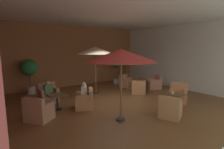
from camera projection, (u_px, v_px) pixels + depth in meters
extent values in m
cube|color=brown|center=(118.00, 102.00, 8.37)|extent=(9.83, 9.39, 0.02)
cube|color=#945837|center=(76.00, 56.00, 11.80)|extent=(9.83, 0.08, 3.98)
cube|color=silver|center=(179.00, 57.00, 10.87)|extent=(0.08, 9.39, 3.98)
cube|color=silver|center=(118.00, 15.00, 7.75)|extent=(9.83, 9.39, 0.06)
cylinder|color=black|center=(176.00, 109.00, 7.34)|extent=(0.33, 0.33, 0.02)
cylinder|color=black|center=(176.00, 102.00, 7.30)|extent=(0.07, 0.07, 0.62)
cube|color=brown|center=(177.00, 95.00, 7.25)|extent=(0.65, 0.65, 0.03)
cube|color=#BE7A51|center=(178.00, 98.00, 8.25)|extent=(1.00, 1.03, 0.42)
cube|color=#BE7A51|center=(179.00, 88.00, 8.43)|extent=(0.52, 0.76, 0.47)
cube|color=#BE7A51|center=(186.00, 93.00, 8.04)|extent=(0.55, 0.40, 0.19)
cube|color=#BE7A51|center=(171.00, 91.00, 8.30)|extent=(0.55, 0.40, 0.19)
cube|color=tan|center=(170.00, 112.00, 6.43)|extent=(0.94, 0.95, 0.41)
cube|color=tan|center=(169.00, 103.00, 6.13)|extent=(0.43, 0.73, 0.44)
cube|color=tan|center=(163.00, 102.00, 6.56)|extent=(0.57, 0.36, 0.22)
cube|color=tan|center=(179.00, 105.00, 6.26)|extent=(0.57, 0.36, 0.22)
cylinder|color=black|center=(139.00, 89.00, 10.83)|extent=(0.41, 0.41, 0.02)
cylinder|color=black|center=(139.00, 84.00, 10.78)|extent=(0.07, 0.07, 0.62)
cube|color=brown|center=(139.00, 79.00, 10.73)|extent=(0.85, 0.85, 0.03)
cube|color=tan|center=(127.00, 84.00, 11.41)|extent=(0.89, 0.91, 0.42)
cube|color=tan|center=(123.00, 78.00, 11.54)|extent=(0.74, 0.34, 0.37)
cube|color=tan|center=(130.00, 79.00, 11.56)|extent=(0.28, 0.60, 0.22)
cube|color=tan|center=(125.00, 80.00, 11.12)|extent=(0.28, 0.60, 0.22)
cube|color=tan|center=(139.00, 90.00, 9.86)|extent=(1.07, 1.07, 0.41)
cube|color=tan|center=(139.00, 84.00, 9.51)|extent=(0.65, 0.66, 0.37)
cube|color=tan|center=(134.00, 84.00, 9.91)|extent=(0.53, 0.52, 0.19)
cube|color=tan|center=(144.00, 85.00, 9.80)|extent=(0.53, 0.52, 0.19)
cube|color=tan|center=(154.00, 85.00, 10.97)|extent=(1.01, 0.98, 0.44)
cube|color=tan|center=(159.00, 79.00, 10.96)|extent=(0.46, 0.72, 0.39)
cube|color=tan|center=(155.00, 81.00, 10.63)|extent=(0.61, 0.39, 0.20)
cube|color=tan|center=(152.00, 79.00, 11.19)|extent=(0.61, 0.39, 0.20)
cylinder|color=black|center=(58.00, 109.00, 7.29)|extent=(0.38, 0.38, 0.02)
cylinder|color=black|center=(57.00, 102.00, 7.24)|extent=(0.07, 0.07, 0.62)
cube|color=brown|center=(57.00, 95.00, 7.19)|extent=(0.73, 0.73, 0.03)
cube|color=#B7785E|center=(49.00, 98.00, 8.14)|extent=(0.82, 0.73, 0.45)
cube|color=#B7785E|center=(47.00, 87.00, 8.28)|extent=(0.81, 0.18, 0.48)
cube|color=#B7785E|center=(56.00, 90.00, 8.26)|extent=(0.13, 0.56, 0.24)
cube|color=#B7785E|center=(41.00, 92.00, 7.85)|extent=(0.13, 0.56, 0.24)
cube|color=tan|center=(40.00, 114.00, 6.19)|extent=(1.07, 1.09, 0.42)
cube|color=tan|center=(33.00, 105.00, 5.86)|extent=(0.63, 0.73, 0.47)
cube|color=tan|center=(32.00, 105.00, 6.27)|extent=(0.52, 0.46, 0.22)
cube|color=tan|center=(48.00, 106.00, 6.09)|extent=(0.52, 0.46, 0.22)
cube|color=#B97D51|center=(84.00, 103.00, 7.43)|extent=(1.00, 1.02, 0.43)
cube|color=#B97D51|center=(91.00, 93.00, 7.41)|extent=(0.49, 0.76, 0.40)
cube|color=#B97D51|center=(83.00, 98.00, 7.07)|extent=(0.58, 0.39, 0.21)
cube|color=#B97D51|center=(83.00, 94.00, 7.68)|extent=(0.58, 0.39, 0.21)
cylinder|color=#2D2D2D|center=(96.00, 93.00, 9.87)|extent=(0.32, 0.32, 0.08)
cylinder|color=brown|center=(96.00, 71.00, 9.68)|extent=(0.06, 0.06, 2.58)
cone|color=beige|center=(95.00, 50.00, 9.51)|extent=(2.05, 2.05, 0.40)
cylinder|color=#2D2D2D|center=(121.00, 119.00, 6.20)|extent=(0.32, 0.32, 0.08)
cylinder|color=brown|center=(121.00, 86.00, 6.01)|extent=(0.06, 0.06, 2.48)
cone|color=#C33935|center=(121.00, 55.00, 5.85)|extent=(2.42, 2.42, 0.43)
cylinder|color=silver|center=(116.00, 81.00, 12.45)|extent=(0.45, 0.45, 0.34)
cylinder|color=brown|center=(116.00, 73.00, 12.36)|extent=(0.06, 0.06, 0.86)
sphere|color=#245629|center=(116.00, 62.00, 12.24)|extent=(0.85, 0.85, 0.85)
cylinder|color=#AE6544|center=(125.00, 78.00, 13.61)|extent=(0.34, 0.34, 0.37)
cylinder|color=brown|center=(125.00, 71.00, 13.52)|extent=(0.06, 0.06, 0.79)
sphere|color=#347333|center=(125.00, 63.00, 13.42)|extent=(0.58, 0.58, 0.58)
cylinder|color=silver|center=(31.00, 90.00, 9.74)|extent=(0.45, 0.45, 0.41)
cylinder|color=brown|center=(30.00, 81.00, 9.65)|extent=(0.06, 0.06, 0.70)
sphere|color=#256737|center=(29.00, 68.00, 9.54)|extent=(0.89, 0.89, 0.89)
cube|color=silver|center=(84.00, 92.00, 7.35)|extent=(0.36, 0.40, 0.51)
sphere|color=tan|center=(84.00, 85.00, 7.30)|extent=(0.19, 0.19, 0.19)
cube|color=#4A784E|center=(48.00, 89.00, 8.07)|extent=(0.38, 0.23, 0.43)
sphere|color=tan|center=(48.00, 83.00, 8.02)|extent=(0.18, 0.18, 0.18)
cylinder|color=white|center=(173.00, 93.00, 7.27)|extent=(0.08, 0.08, 0.11)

